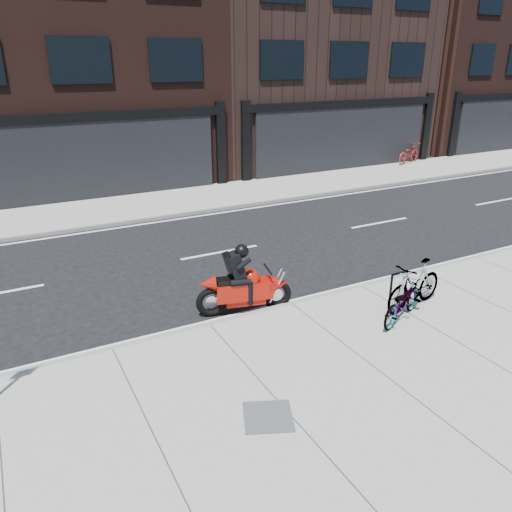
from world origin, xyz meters
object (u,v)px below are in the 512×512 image
bicycle_far (409,153)px  utility_grate (268,417)px  bike_rack (398,286)px  bicycle_rear (415,285)px  bicycle_front (402,301)px  motorcycle (248,285)px

bicycle_far → utility_grate: bearing=111.7°
bike_rack → bicycle_rear: (0.24, -0.23, 0.07)m
bike_rack → bicycle_far: bicycle_far is taller
bicycle_front → bike_rack: bearing=-59.0°
bike_rack → bicycle_rear: bearing=-44.6°
utility_grate → motorcycle: bearing=67.6°
bicycle_far → bike_rack: bearing=116.3°
bike_rack → bicycle_far: size_ratio=0.41×
bike_rack → utility_grate: bike_rack is taller
bike_rack → bicycle_far: 16.99m
utility_grate → bicycle_far: bearing=40.8°
bike_rack → utility_grate: 4.79m
bicycle_rear → motorcycle: (-3.18, 1.74, -0.02)m
bicycle_front → bicycle_rear: bicycle_rear is taller
bicycle_front → motorcycle: (-2.55, 2.04, 0.10)m
bicycle_front → motorcycle: size_ratio=0.76×
bike_rack → utility_grate: size_ratio=1.08×
bike_rack → bicycle_front: bicycle_front is taller
bike_rack → bicycle_front: (-0.39, -0.53, -0.05)m
bicycle_rear → bicycle_front: bearing=-74.3°
bike_rack → bicycle_far: (11.90, 12.13, 0.04)m
bicycle_rear → utility_grate: bicycle_rear is taller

